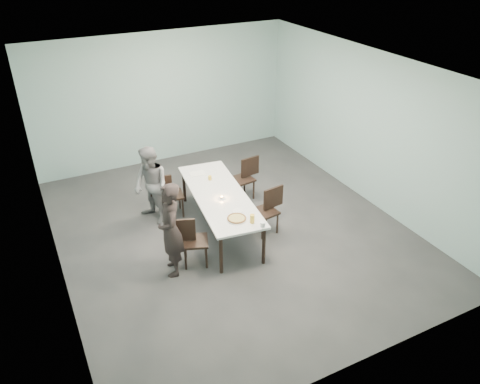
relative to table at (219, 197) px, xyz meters
name	(u,v)px	position (x,y,z in m)	size (l,w,h in m)	color
ground	(231,229)	(0.17, -0.11, -0.69)	(7.00, 7.00, 0.00)	#333335
room_shell	(230,128)	(0.17, -0.11, 1.33)	(6.02, 7.02, 3.01)	#8EB3B3
table	(219,197)	(0.00, 0.00, 0.00)	(1.21, 2.69, 0.75)	white
chair_near_left	(190,238)	(-0.86, -0.70, -0.19)	(0.65, 0.54, 0.87)	black
chair_far_left	(167,192)	(-0.69, 0.90, -0.19)	(0.64, 0.49, 0.87)	black
chair_near_right	(268,207)	(0.77, -0.44, -0.19)	(0.64, 0.47, 0.87)	black
chair_far_right	(246,175)	(0.98, 0.86, -0.19)	(0.63, 0.47, 0.87)	black
diner_near	(171,230)	(-1.19, -0.77, 0.11)	(0.59, 0.38, 1.61)	black
diner_far	(151,186)	(-1.00, 0.85, 0.06)	(0.73, 0.57, 1.50)	gray
pizza	(237,218)	(-0.10, -0.89, 0.08)	(0.34, 0.34, 0.04)	white
side_plate	(238,211)	(0.03, -0.67, 0.06)	(0.18, 0.18, 0.01)	white
beer_glass	(252,219)	(0.09, -1.09, 0.13)	(0.08, 0.08, 0.15)	gold
water_tumbler	(263,224)	(0.18, -1.27, 0.10)	(0.08, 0.08, 0.09)	silver
tealight	(222,198)	(-0.03, -0.17, 0.08)	(0.06, 0.06, 0.05)	silver
amber_tumbler	(210,178)	(0.07, 0.58, 0.10)	(0.07, 0.07, 0.08)	gold
menu	(197,173)	(-0.05, 0.92, 0.06)	(0.30, 0.22, 0.01)	silver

